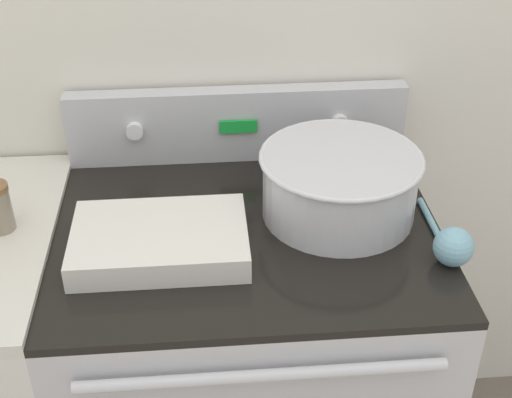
# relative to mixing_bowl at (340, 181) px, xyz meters

# --- Properties ---
(kitchen_wall) EXTENTS (8.00, 0.05, 2.50)m
(kitchen_wall) POSITION_rel_mixing_bowl_xyz_m (-0.20, 0.33, 0.27)
(kitchen_wall) COLOR silver
(kitchen_wall) RESTS_ON ground_plane
(stove_range) EXTENTS (0.82, 0.70, 0.90)m
(stove_range) POSITION_rel_mixing_bowl_xyz_m (-0.20, -0.04, -0.53)
(stove_range) COLOR #BCBCC1
(stove_range) RESTS_ON ground_plane
(control_panel) EXTENTS (0.82, 0.07, 0.18)m
(control_panel) POSITION_rel_mixing_bowl_xyz_m (-0.20, 0.27, 0.01)
(control_panel) COLOR #BCBCC1
(control_panel) RESTS_ON stove_range
(mixing_bowl) EXTENTS (0.35, 0.35, 0.15)m
(mixing_bowl) POSITION_rel_mixing_bowl_xyz_m (0.00, 0.00, 0.00)
(mixing_bowl) COLOR silver
(mixing_bowl) RESTS_ON stove_range
(casserole_dish) EXTENTS (0.35, 0.24, 0.06)m
(casserole_dish) POSITION_rel_mixing_bowl_xyz_m (-0.38, -0.11, -0.05)
(casserole_dish) COLOR silver
(casserole_dish) RESTS_ON stove_range
(ladle) EXTENTS (0.08, 0.26, 0.08)m
(ladle) POSITION_rel_mixing_bowl_xyz_m (0.19, -0.19, -0.04)
(ladle) COLOR #7AB2C6
(ladle) RESTS_ON stove_range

